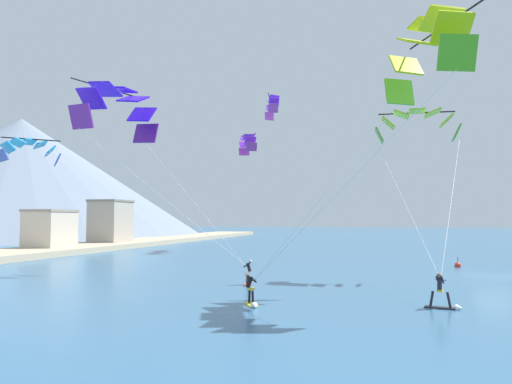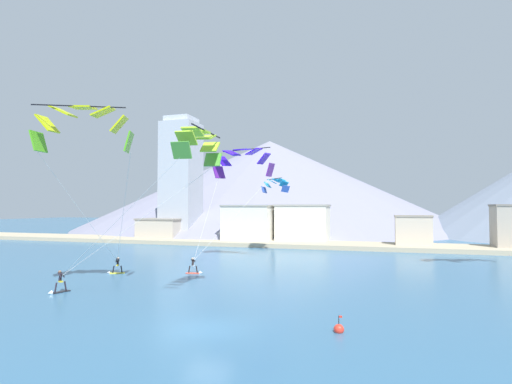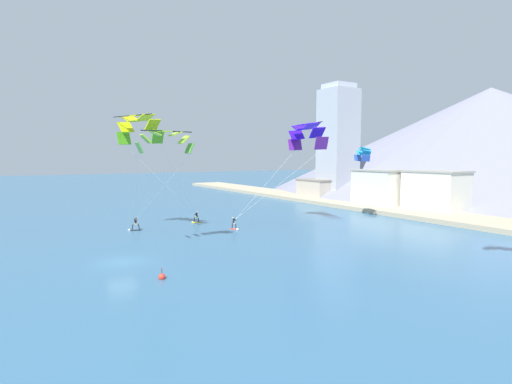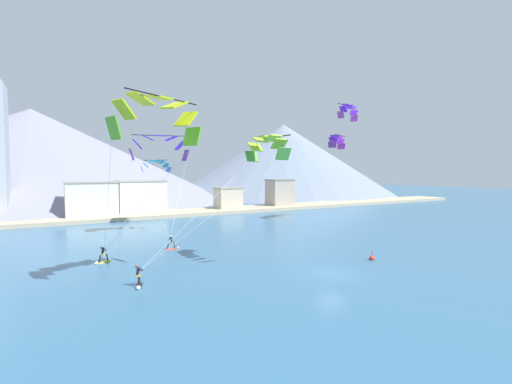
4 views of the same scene
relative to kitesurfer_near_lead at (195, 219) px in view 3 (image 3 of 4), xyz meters
name	(u,v)px [view 3 (image 3 of 4)]	position (x,y,z in m)	size (l,w,h in m)	color
ground_plane	(121,262)	(16.79, -14.12, -0.49)	(400.00, 400.00, 0.00)	#336084
kitesurfer_near_lead	(195,219)	(0.00, 0.00, 0.00)	(1.73, 1.16, 1.71)	yellow
kitesurfer_near_trail	(134,226)	(1.63, -9.18, 0.05)	(0.86, 1.78, 1.79)	black
kitesurfer_mid_center	(235,226)	(7.79, 2.35, -0.01)	(1.78, 0.66, 1.71)	#E54C33
parafoil_kite_near_lead	(139,126)	(3.40, -8.70, 12.87)	(7.78, 11.05, 13.49)	#4DA41C
parafoil_kite_near_trail	(165,139)	(13.47, -8.71, 10.82)	(12.45, 5.97, 10.88)	#4E9B35
parafoil_kite_mid_center	(306,133)	(9.18, 12.94, 12.29)	(8.22, 12.19, 12.94)	#5E1E8C
parafoil_kite_distant_low_drift	(363,153)	(10.96, 22.21, 9.66)	(4.83, 3.56, 2.16)	#2E4FAC
race_marker_buoy	(162,277)	(23.69, -12.52, -0.33)	(0.56, 0.56, 1.02)	red
shoreline_strip	(446,217)	(16.79, 34.00, -0.14)	(180.00, 10.00, 0.70)	tan
shore_building_harbour_front	(381,189)	(2.16, 36.10, 3.12)	(9.24, 6.97, 7.19)	silver
shore_building_promenade_mid	(436,192)	(11.88, 38.37, 3.15)	(9.69, 6.39, 7.25)	silver
shore_building_quay_west	(318,189)	(-16.84, 36.94, 1.77)	(8.86, 6.62, 4.51)	#B7AD9E
highrise_tower	(338,143)	(-14.48, 40.49, 12.17)	(7.00, 7.00, 25.74)	#A8ADB7
mountain_peak_central_summit	(489,139)	(-9.78, 92.68, 13.92)	(121.04, 121.04, 28.83)	gray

